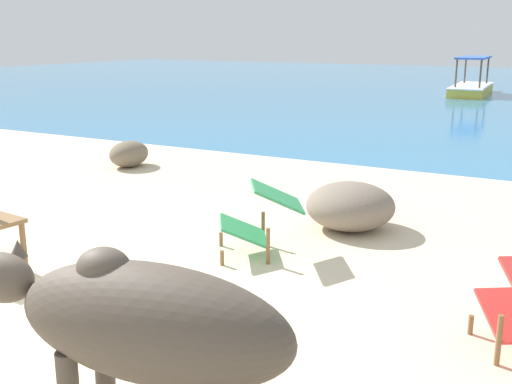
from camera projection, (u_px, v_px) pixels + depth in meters
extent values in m
cube|color=teal|center=(490.00, 92.00, 22.64)|extent=(60.00, 36.00, 0.03)
cylinder|color=#4C4238|center=(105.00, 371.00, 3.31)|extent=(0.11, 0.11, 0.53)
ellipsoid|color=#4C4238|center=(152.00, 323.00, 2.93)|extent=(1.50, 0.71, 0.58)
ellipsoid|color=#4C4238|center=(2.00, 277.00, 3.22)|extent=(0.41, 0.27, 0.27)
cone|color=#4C4238|center=(18.00, 248.00, 3.32)|extent=(0.11, 0.11, 0.10)
ellipsoid|color=#4C4238|center=(104.00, 267.00, 2.96)|extent=(0.30, 0.26, 0.19)
cylinder|color=brown|center=(24.00, 247.00, 5.37)|extent=(0.05, 0.05, 0.44)
cylinder|color=brown|center=(222.00, 258.00, 5.54)|extent=(0.04, 0.04, 0.14)
cylinder|color=brown|center=(221.00, 239.00, 6.04)|extent=(0.04, 0.04, 0.14)
cylinder|color=brown|center=(268.00, 246.00, 5.54)|extent=(0.04, 0.04, 0.34)
cylinder|color=brown|center=(263.00, 229.00, 6.05)|extent=(0.04, 0.04, 0.34)
cube|color=#339356|center=(243.00, 230.00, 5.76)|extent=(0.64, 0.67, 0.21)
cube|color=#339356|center=(277.00, 196.00, 5.70)|extent=(0.67, 0.69, 0.23)
cylinder|color=brown|center=(471.00, 325.00, 4.26)|extent=(0.04, 0.04, 0.14)
cylinder|color=brown|center=(499.00, 340.00, 3.84)|extent=(0.04, 0.04, 0.34)
ellipsoid|color=gray|center=(350.00, 206.00, 6.55)|extent=(1.21, 1.21, 0.50)
ellipsoid|color=#756651|center=(129.00, 154.00, 9.65)|extent=(0.65, 0.81, 0.40)
cube|color=gold|center=(471.00, 90.00, 21.51)|extent=(1.25, 3.64, 0.28)
cube|color=white|center=(471.00, 86.00, 21.47)|extent=(1.31, 3.72, 0.04)
cylinder|color=brown|center=(480.00, 75.00, 20.25)|extent=(0.06, 0.06, 0.95)
cylinder|color=brown|center=(456.00, 74.00, 20.58)|extent=(0.06, 0.06, 0.95)
cylinder|color=brown|center=(488.00, 71.00, 22.14)|extent=(0.06, 0.06, 0.95)
cylinder|color=brown|center=(465.00, 71.00, 22.46)|extent=(0.06, 0.06, 0.95)
cube|color=#3D66C6|center=(474.00, 58.00, 21.23)|extent=(1.04, 2.56, 0.06)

